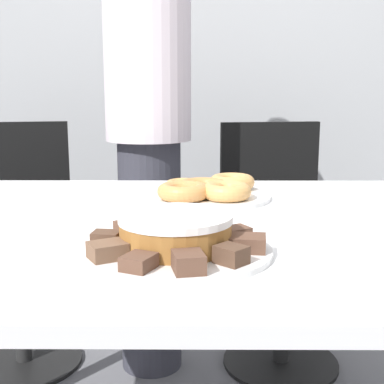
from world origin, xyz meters
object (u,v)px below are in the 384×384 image
plate_donuts (203,196)px  frosted_cake (176,231)px  office_chair_left (19,249)px  office_chair_right (279,249)px  person_standing (148,117)px  plate_cake (176,251)px

plate_donuts → frosted_cake: (-0.05, -0.46, 0.03)m
frosted_cake → plate_donuts: bearing=83.6°
office_chair_left → office_chair_right: size_ratio=1.00×
person_standing → plate_donuts: (0.18, -0.59, -0.17)m
office_chair_left → plate_donuts: bearing=-55.5°
office_chair_left → frosted_cake: bearing=-72.3°
plate_cake → plate_donuts: size_ratio=0.95×
frosted_cake → office_chair_left: bearing=120.1°
plate_cake → office_chair_left: bearing=120.1°
office_chair_right → frosted_cake: size_ratio=4.85×
plate_cake → plate_donuts: 0.46m
frosted_cake → person_standing: bearing=97.3°
plate_donuts → person_standing: bearing=107.5°
frosted_cake → office_chair_right: bearing=72.4°
person_standing → plate_donuts: bearing=-72.5°
plate_cake → frosted_cake: 0.03m
office_chair_right → plate_donuts: 0.79m
office_chair_left → office_chair_right: (0.99, 0.00, 0.00)m
plate_cake → person_standing: bearing=97.3°
person_standing → office_chair_right: size_ratio=1.92×
person_standing → plate_cake: (0.13, -1.05, -0.17)m
plate_donuts → plate_cake: bearing=-96.4°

